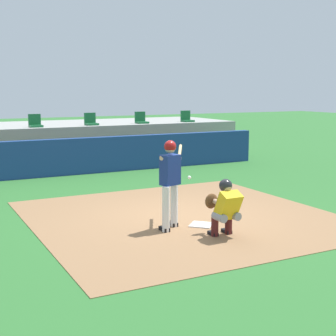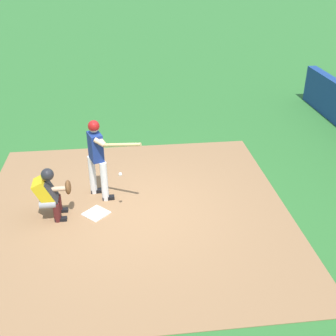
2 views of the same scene
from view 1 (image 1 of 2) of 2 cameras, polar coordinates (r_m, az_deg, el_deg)
ground_plane at (r=10.95m, az=1.69°, el=-5.69°), size 80.00×80.00×0.00m
dirt_infield at (r=10.94m, az=1.70°, el=-5.66°), size 6.40×6.40×0.01m
home_plate at (r=10.27m, az=3.88°, el=-6.56°), size 0.62×0.62×0.02m
batter_at_plate at (r=9.79m, az=0.29°, el=-1.24°), size 1.00×1.14×1.80m
catcher_crouched at (r=9.43m, az=6.56°, el=-4.36°), size 0.49×1.77×1.13m
dugout_wall at (r=16.71m, az=-9.20°, el=1.44°), size 13.00×0.30×1.20m
dugout_bench at (r=17.71m, az=-10.18°, el=0.61°), size 11.80×0.44×0.45m
stands_platform at (r=20.90m, az=-13.00°, el=3.11°), size 15.00×4.40×1.40m
stadium_seat_2 at (r=19.10m, az=-15.10°, el=5.01°), size 0.46×0.46×0.48m
stadium_seat_3 at (r=19.68m, az=-8.90°, el=5.32°), size 0.46×0.46×0.48m
stadium_seat_4 at (r=20.47m, az=-3.12°, el=5.56°), size 0.46×0.46×0.48m
stadium_seat_5 at (r=21.45m, az=2.19°, el=5.73°), size 0.46×0.46×0.48m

